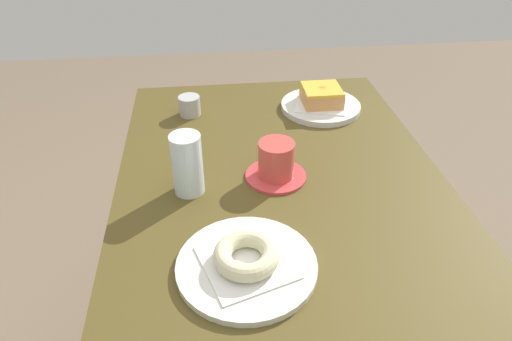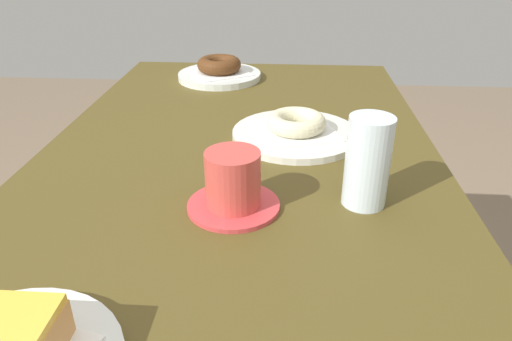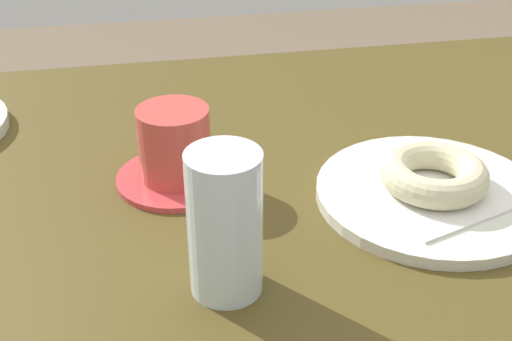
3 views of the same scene
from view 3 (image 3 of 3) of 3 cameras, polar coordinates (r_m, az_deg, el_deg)
The scene contains 6 objects.
table at distance 0.79m, azimuth 3.69°, elevation -5.70°, with size 1.24×0.68×0.78m.
plate_sugar_ring at distance 0.69m, azimuth 14.81°, elevation -2.00°, with size 0.23×0.23×0.01m, color silver.
napkin_sugar_ring at distance 0.69m, azimuth 14.90°, elevation -1.46°, with size 0.14×0.14×0.00m, color white.
donut_sugar_ring at distance 0.68m, azimuth 15.08°, elevation -0.29°, with size 0.11×0.11×0.03m, color beige.
water_glass at distance 0.52m, azimuth -2.69°, elevation -4.65°, with size 0.06×0.06×0.13m, color silver.
coffee_cup at distance 0.69m, azimuth -7.02°, elevation 1.84°, with size 0.13×0.13×0.08m.
Camera 3 is at (0.17, 0.61, 1.14)m, focal length 46.35 mm.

